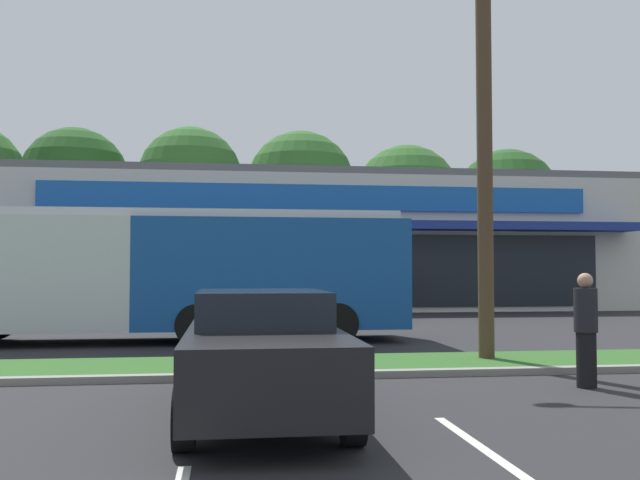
# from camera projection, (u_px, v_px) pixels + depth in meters

# --- Properties ---
(grass_median) EXTENTS (56.00, 2.20, 0.12)m
(grass_median) POSITION_uv_depth(u_px,v_px,m) (214.00, 367.00, 12.53)
(grass_median) COLOR #2D5B23
(grass_median) RESTS_ON ground_plane
(curb_lip) EXTENTS (56.00, 0.24, 0.12)m
(curb_lip) POSITION_uv_depth(u_px,v_px,m) (213.00, 377.00, 11.33)
(curb_lip) COLOR gray
(curb_lip) RESTS_ON ground_plane
(parking_stripe_3) EXTENTS (0.12, 4.80, 0.01)m
(parking_stripe_3) POSITION_uv_depth(u_px,v_px,m) (522.00, 475.00, 6.10)
(parking_stripe_3) COLOR silver
(parking_stripe_3) RESTS_ON ground_plane
(storefront_building) EXTENTS (28.65, 11.67, 6.17)m
(storefront_building) POSITION_uv_depth(u_px,v_px,m) (309.00, 243.00, 34.18)
(storefront_building) COLOR beige
(storefront_building) RESTS_ON ground_plane
(tree_mid_left) EXTENTS (6.71, 6.71, 10.75)m
(tree_mid_left) POSITION_uv_depth(u_px,v_px,m) (75.00, 181.00, 44.06)
(tree_mid_left) COLOR #473323
(tree_mid_left) RESTS_ON ground_plane
(tree_mid) EXTENTS (6.36, 6.36, 10.58)m
(tree_mid) POSITION_uv_depth(u_px,v_px,m) (190.00, 179.00, 43.01)
(tree_mid) COLOR #473323
(tree_mid) RESTS_ON ground_plane
(tree_mid_right) EXTENTS (7.00, 7.00, 10.83)m
(tree_mid_right) POSITION_uv_depth(u_px,v_px,m) (301.00, 185.00, 45.61)
(tree_mid_right) COLOR #473323
(tree_mid_right) RESTS_ON ground_plane
(tree_right) EXTENTS (6.89, 6.89, 9.90)m
(tree_right) POSITION_uv_depth(u_px,v_px,m) (407.00, 198.00, 45.47)
(tree_right) COLOR #473323
(tree_right) RESTS_ON ground_plane
(tree_far_right) EXTENTS (6.87, 6.87, 9.86)m
(tree_far_right) POSITION_uv_depth(u_px,v_px,m) (507.00, 201.00, 46.82)
(tree_far_right) COLOR #473323
(tree_far_right) RESTS_ON ground_plane
(utility_pole) EXTENTS (3.15, 2.37, 11.39)m
(utility_pole) POSITION_uv_depth(u_px,v_px,m) (477.00, 51.00, 13.63)
(utility_pole) COLOR #4C3826
(utility_pole) RESTS_ON ground_plane
(city_bus) EXTENTS (12.22, 2.69, 3.25)m
(city_bus) POSITION_uv_depth(u_px,v_px,m) (161.00, 271.00, 17.48)
(city_bus) COLOR #144793
(city_bus) RESTS_ON ground_plane
(car_1) EXTENTS (4.35, 1.94, 1.43)m
(car_1) POSITION_uv_depth(u_px,v_px,m) (118.00, 303.00, 22.10)
(car_1) COLOR #0C3F1E
(car_1) RESTS_ON ground_plane
(car_4) EXTENTS (1.91, 4.68, 1.53)m
(car_4) POSITION_uv_depth(u_px,v_px,m) (262.00, 352.00, 8.53)
(car_4) COLOR black
(car_4) RESTS_ON ground_plane
(pedestrian_near_bench) EXTENTS (0.35, 0.35, 1.75)m
(pedestrian_near_bench) POSITION_uv_depth(u_px,v_px,m) (586.00, 330.00, 10.70)
(pedestrian_near_bench) COLOR black
(pedestrian_near_bench) RESTS_ON ground_plane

